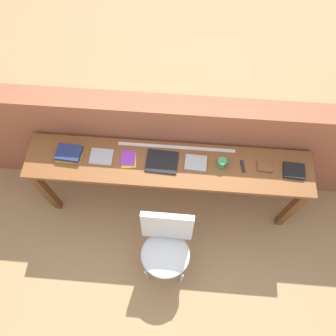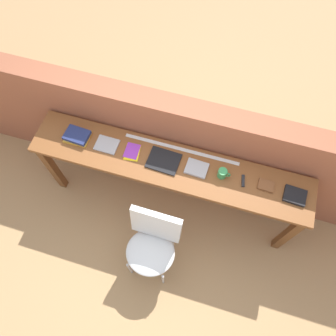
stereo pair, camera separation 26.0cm
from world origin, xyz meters
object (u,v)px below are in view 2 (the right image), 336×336
multitool_folded (243,181)px  leather_journal_brown (266,185)px  book_stack_leftmost (77,136)px  book_open_centre (164,161)px  pamphlet_pile_colourful (132,152)px  book_repair_rightmost (295,196)px  magazine_cycling (107,145)px  chair_white_moulded (152,243)px  mug (223,173)px

multitool_folded → leather_journal_brown: size_ratio=0.85×
book_stack_leftmost → book_open_centre: 0.81m
pamphlet_pile_colourful → book_repair_rightmost: 1.42m
magazine_cycling → leather_journal_brown: bearing=1.3°
multitool_folded → chair_white_moulded: bearing=-133.7°
chair_white_moulded → book_open_centre: 0.73m
pamphlet_pile_colourful → mug: bearing=0.3°
pamphlet_pile_colourful → mug: 0.81m
chair_white_moulded → multitool_folded: multitool_folded is taller
multitool_folded → mug: bearing=-179.7°
multitool_folded → book_repair_rightmost: (0.43, -0.01, 0.01)m
book_stack_leftmost → pamphlet_pile_colourful: (0.52, -0.00, -0.02)m
book_open_centre → multitool_folded: size_ratio=2.48×
multitool_folded → book_stack_leftmost: bearing=-179.9°
book_open_centre → multitool_folded: same height
book_stack_leftmost → pamphlet_pile_colourful: bearing=-0.3°
book_repair_rightmost → pamphlet_pile_colourful: bearing=-177.3°
magazine_cycling → pamphlet_pile_colourful: (0.24, -0.00, -0.00)m
mug → multitool_folded: bearing=0.3°
multitool_folded → book_repair_rightmost: size_ratio=0.62×
book_stack_leftmost → book_open_centre: bearing=-0.5°
magazine_cycling → leather_journal_brown: 1.42m
multitool_folded → book_repair_rightmost: book_repair_rightmost is taller
multitool_folded → book_open_centre: bearing=-179.2°
book_open_centre → book_repair_rightmost: size_ratio=1.53×
leather_journal_brown → book_repair_rightmost: book_repair_rightmost is taller
book_open_centre → leather_journal_brown: (0.89, 0.02, 0.00)m
book_stack_leftmost → multitool_folded: size_ratio=2.02×
book_stack_leftmost → multitool_folded: 1.50m
chair_white_moulded → pamphlet_pile_colourful: size_ratio=4.93×
chair_white_moulded → pamphlet_pile_colourful: bearing=120.6°
pamphlet_pile_colourful → mug: (0.81, 0.00, 0.04)m
mug → book_repair_rightmost: mug is taller
leather_journal_brown → pamphlet_pile_colourful: bearing=-177.1°
magazine_cycling → multitool_folded: same height
chair_white_moulded → magazine_cycling: size_ratio=4.49×
book_open_centre → mug: size_ratio=2.48×
book_stack_leftmost → leather_journal_brown: bearing=0.4°
chair_white_moulded → leather_journal_brown: leather_journal_brown is taller
chair_white_moulded → magazine_cycling: (-0.61, 0.64, 0.36)m
book_stack_leftmost → multitool_folded: book_stack_leftmost is taller
magazine_cycling → book_repair_rightmost: book_repair_rightmost is taller
book_repair_rightmost → book_open_centre: bearing=-177.1°
book_open_centre → leather_journal_brown: leather_journal_brown is taller
book_stack_leftmost → book_repair_rightmost: (1.94, -0.01, -0.01)m
book_open_centre → multitool_folded: bearing=3.3°
book_stack_leftmost → book_open_centre: size_ratio=0.81×
pamphlet_pile_colourful → multitool_folded: 0.99m
book_stack_leftmost → chair_white_moulded: bearing=-35.6°
leather_journal_brown → book_repair_rightmost: (0.24, -0.02, 0.00)m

